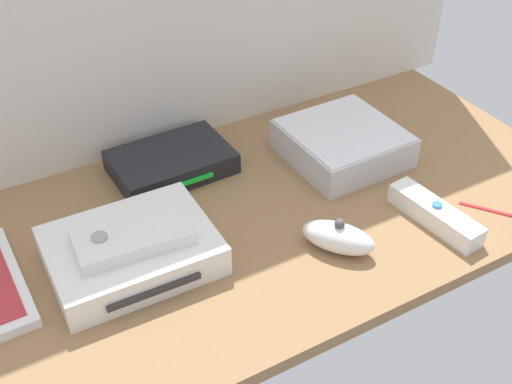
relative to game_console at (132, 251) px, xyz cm
name	(u,v)px	position (x,y,z in cm)	size (l,w,h in cm)	color
ground_plane	(256,219)	(19.00, 0.85, -3.20)	(100.00, 48.00, 2.00)	#936D47
game_console	(132,251)	(0.00, 0.00, 0.00)	(21.36, 16.88, 4.40)	white
mini_computer	(343,143)	(38.28, 6.74, 0.44)	(17.24, 17.24, 5.30)	silver
network_router	(171,162)	(12.90, 16.66, -0.50)	(18.25, 12.67, 3.40)	black
remote_wand	(435,214)	(39.83, -13.23, -0.69)	(5.05, 15.08, 3.40)	white
remote_nunchuk	(338,237)	(24.83, -10.95, -0.16)	(9.48, 10.66, 5.10)	white
remote_classic_pad	(132,235)	(0.16, -0.77, 3.21)	(15.03, 9.20, 2.40)	white
stylus_pen	(492,209)	(48.88, -15.44, -1.85)	(0.70, 0.70, 9.00)	red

